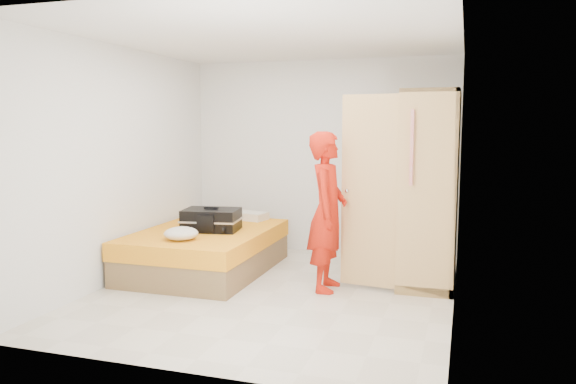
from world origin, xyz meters
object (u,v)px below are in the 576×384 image
(person, at_px, (327,212))
(suitcase, at_px, (211,220))
(bed, at_px, (206,250))
(round_cushion, at_px, (181,233))
(wardrobe, at_px, (425,193))

(person, height_order, suitcase, person)
(person, bearing_deg, bed, 76.33)
(suitcase, xyz_separation_m, round_cushion, (-0.08, -0.60, -0.06))
(person, xyz_separation_m, round_cushion, (-1.55, -0.32, -0.27))
(bed, relative_size, round_cushion, 5.44)
(round_cushion, bearing_deg, wardrobe, 19.87)
(round_cushion, bearing_deg, suitcase, 82.79)
(bed, relative_size, wardrobe, 0.96)
(suitcase, bearing_deg, wardrobe, -1.42)
(wardrobe, distance_m, person, 1.13)
(bed, distance_m, suitcase, 0.38)
(person, bearing_deg, suitcase, 75.89)
(bed, height_order, person, person)
(wardrobe, height_order, suitcase, wardrobe)
(bed, xyz_separation_m, person, (1.55, -0.28, 0.58))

